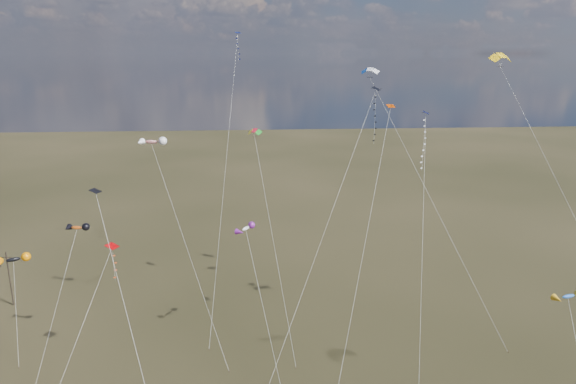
{
  "coord_description": "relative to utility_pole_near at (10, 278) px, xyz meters",
  "views": [
    {
      "loc": [
        -4.29,
        -38.5,
        34.31
      ],
      "look_at": [
        0.0,
        18.0,
        19.0
      ],
      "focal_mm": 32.0,
      "sensor_mm": 36.0,
      "label": 1
    }
  ],
  "objects": [
    {
      "name": "utility_pole_near",
      "position": [
        0.0,
        0.0,
        0.0
      ],
      "size": [
        1.4,
        0.2,
        8.0
      ],
      "color": "black",
      "rests_on": "ground"
    },
    {
      "name": "diamond_navy_tall",
      "position": [
        31.97,
        6.64,
        27.93
      ],
      "size": [
        4.51,
        22.8,
        37.35
      ],
      "color": "#0B1248",
      "rests_on": "ground"
    },
    {
      "name": "novelty_blue_yellow",
      "position": [
        60.19,
        -31.17,
        10.45
      ],
      "size": [
        2.64,
        9.38,
        15.05
      ],
      "color": "blue",
      "rests_on": "ground"
    },
    {
      "name": "diamond_black_mid",
      "position": [
        22.53,
        -28.04,
        11.78
      ],
      "size": [
        8.7,
        14.75,
        22.8
      ],
      "color": "black",
      "rests_on": "ground"
    },
    {
      "name": "novelty_white_purple",
      "position": [
        33.1,
        -11.57,
        10.42
      ],
      "size": [
        4.67,
        11.66,
        15.02
      ],
      "color": "white",
      "rests_on": "ground"
    },
    {
      "name": "novelty_black_orange",
      "position": [
        5.21,
        -9.1,
        6.4
      ],
      "size": [
        3.72,
        7.9,
        11.08
      ],
      "color": "black",
      "rests_on": "ground"
    },
    {
      "name": "parafoil_tricolor",
      "position": [
        34.46,
        1.18,
        19.9
      ],
      "size": [
        5.21,
        20.49,
        24.72
      ],
      "color": "yellow",
      "rests_on": "ground"
    },
    {
      "name": "novelty_orange_black",
      "position": [
        13.75,
        -11.29,
        10.92
      ],
      "size": [
        4.62,
        9.26,
        15.61
      ],
      "color": "#C04B11",
      "rests_on": "ground"
    },
    {
      "name": "diamond_red_low",
      "position": [
        18.58,
        -16.32,
        7.94
      ],
      "size": [
        5.92,
        11.1,
        14.64
      ],
      "color": "#A50004",
      "rests_on": "ground"
    },
    {
      "name": "parafoil_blue_white",
      "position": [
        49.9,
        -0.0,
        28.0
      ],
      "size": [
        15.44,
        18.01,
        32.89
      ],
      "color": "blue",
      "rests_on": "ground"
    },
    {
      "name": "diamond_orange_center",
      "position": [
        45.75,
        -20.29,
        15.35
      ],
      "size": [
        9.32,
        16.83,
        29.13
      ],
      "color": "#C43A00",
      "rests_on": "ground"
    },
    {
      "name": "parafoil_yellow",
      "position": [
        60.45,
        -14.57,
        29.86
      ],
      "size": [
        12.33,
        22.41,
        34.8
      ],
      "color": "#E6B20D",
      "rests_on": "ground"
    },
    {
      "name": "diamond_navy_right",
      "position": [
        54.05,
        -10.72,
        19.12
      ],
      "size": [
        5.01,
        17.17,
        27.87
      ],
      "color": "#090D47",
      "rests_on": "ground"
    },
    {
      "name": "novelty_redwhite_stripe",
      "position": [
        21.41,
        -3.55,
        19.43
      ],
      "size": [
        11.42,
        15.76,
        24.22
      ],
      "color": "red",
      "rests_on": "ground"
    },
    {
      "name": "diamond_black_high",
      "position": [
        48.77,
        -5.62,
        21.34
      ],
      "size": [
        16.35,
        21.82,
        30.33
      ],
      "color": "black",
      "rests_on": "ground"
    }
  ]
}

